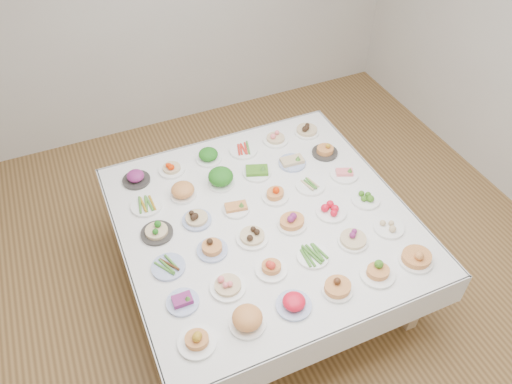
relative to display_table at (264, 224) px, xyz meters
name	(u,v)px	position (x,y,z in m)	size (l,w,h in m)	color
room_envelope	(282,89)	(0.10, -0.01, 1.15)	(5.02, 5.02, 2.81)	olive
display_table	(264,224)	(0.00, 0.00, 0.00)	(2.08, 2.08, 0.75)	white
dish_0	(197,338)	(-0.78, -0.76, 0.13)	(0.23, 0.23, 0.13)	white
dish_1	(247,319)	(-0.46, -0.76, 0.13)	(0.22, 0.22, 0.13)	white
dish_2	(294,302)	(-0.15, -0.77, 0.12)	(0.22, 0.22, 0.12)	#4C66B2
dish_3	(338,286)	(0.16, -0.77, 0.12)	(0.20, 0.20, 0.12)	white
dish_4	(378,270)	(0.47, -0.77, 0.13)	(0.23, 0.23, 0.13)	white
dish_5	(417,254)	(0.77, -0.78, 0.14)	(0.23, 0.23, 0.15)	white
dish_6	(183,301)	(-0.77, -0.47, 0.10)	(0.21, 0.21, 0.08)	#4C66B2
dish_7	(228,282)	(-0.47, -0.47, 0.14)	(0.23, 0.23, 0.14)	white
dish_8	(271,266)	(-0.16, -0.46, 0.12)	(0.21, 0.21, 0.11)	white
dish_9	(313,255)	(0.15, -0.47, 0.09)	(0.22, 0.22, 0.05)	white
dish_10	(354,237)	(0.47, -0.46, 0.13)	(0.21, 0.21, 0.13)	white
dish_11	(389,226)	(0.77, -0.46, 0.10)	(0.22, 0.22, 0.08)	white
dish_12	(168,266)	(-0.78, -0.16, 0.09)	(0.22, 0.22, 0.05)	#4C66B2
dish_13	(212,247)	(-0.46, -0.14, 0.12)	(0.21, 0.21, 0.12)	#4C66B2
dish_14	(252,234)	(-0.16, -0.15, 0.13)	(0.23, 0.23, 0.13)	white
dish_15	(292,219)	(0.15, -0.15, 0.14)	(0.21, 0.21, 0.14)	white
dish_16	(331,210)	(0.47, -0.16, 0.10)	(0.22, 0.22, 0.09)	white
dish_17	(366,197)	(0.78, -0.15, 0.10)	(0.22, 0.22, 0.09)	white
dish_18	(156,228)	(-0.77, 0.16, 0.13)	(0.23, 0.23, 0.14)	#2F2C2A
dish_19	(196,216)	(-0.46, 0.16, 0.13)	(0.22, 0.22, 0.12)	#4C66B2
dish_20	(236,207)	(-0.16, 0.16, 0.10)	(0.20, 0.20, 0.09)	white
dish_21	(275,193)	(0.16, 0.16, 0.12)	(0.20, 0.20, 0.11)	white
dish_22	(310,185)	(0.47, 0.16, 0.09)	(0.23, 0.23, 0.05)	white
dish_23	(344,172)	(0.78, 0.16, 0.11)	(0.22, 0.22, 0.09)	white
dish_24	(146,205)	(-0.76, 0.46, 0.09)	(0.23, 0.23, 0.05)	white
dish_25	(183,190)	(-0.47, 0.46, 0.13)	(0.20, 0.20, 0.13)	white
dish_26	(221,178)	(-0.16, 0.46, 0.13)	(0.23, 0.23, 0.13)	white
dish_27	(257,170)	(0.15, 0.46, 0.12)	(0.22, 0.22, 0.11)	white
dish_28	(292,160)	(0.46, 0.45, 0.11)	(0.22, 0.22, 0.10)	#4C66B2
dish_29	(325,149)	(0.77, 0.46, 0.12)	(0.21, 0.21, 0.12)	#2F2C2A
dish_30	(136,177)	(-0.76, 0.77, 0.12)	(0.22, 0.22, 0.11)	#2F2C2A
dish_31	(171,166)	(-0.47, 0.77, 0.12)	(0.21, 0.21, 0.12)	white
dish_32	(208,154)	(-0.15, 0.78, 0.13)	(0.21, 0.21, 0.13)	white
dish_33	(243,150)	(0.15, 0.76, 0.09)	(0.23, 0.23, 0.05)	white
dish_34	(276,136)	(0.46, 0.78, 0.13)	(0.21, 0.21, 0.12)	white
dish_35	(307,128)	(0.76, 0.77, 0.13)	(0.21, 0.21, 0.13)	white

